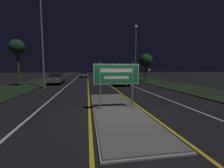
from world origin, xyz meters
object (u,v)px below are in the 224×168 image
(car_receding_0, at_px, (120,79))
(car_approaching_0, at_px, (56,79))
(car_receding_2, at_px, (114,74))
(highway_sign, at_px, (117,76))
(streetlight_left_near, at_px, (42,25))
(car_receding_3, at_px, (108,73))
(streetlight_right_near, at_px, (136,44))
(car_receding_1, at_px, (108,75))
(warning_sign, at_px, (149,73))
(car_approaching_1, at_px, (84,74))

(car_receding_0, bearing_deg, car_approaching_0, 160.98)
(car_receding_0, relative_size, car_receding_2, 0.90)
(car_receding_0, relative_size, car_approaching_0, 0.99)
(highway_sign, distance_m, streetlight_left_near, 12.54)
(highway_sign, bearing_deg, car_receding_3, 82.70)
(streetlight_right_near, bearing_deg, highway_sign, -111.23)
(highway_sign, height_order, car_approaching_0, highway_sign)
(car_receding_1, relative_size, warning_sign, 1.95)
(streetlight_left_near, relative_size, car_receding_3, 2.33)
(car_receding_0, bearing_deg, car_approaching_1, 105.26)
(car_approaching_1, xyz_separation_m, warning_sign, (12.27, -12.05, 0.68))
(car_approaching_1, bearing_deg, car_receding_0, -74.74)
(streetlight_left_near, distance_m, car_receding_0, 11.03)
(highway_sign, xyz_separation_m, car_receding_1, (2.63, 23.06, -1.05))
(car_receding_3, bearing_deg, car_receding_1, -98.15)
(car_approaching_0, bearing_deg, streetlight_right_near, 9.98)
(car_receding_0, height_order, warning_sign, warning_sign)
(streetlight_right_near, bearing_deg, car_receding_3, 91.80)
(streetlight_left_near, relative_size, car_approaching_0, 2.55)
(car_receding_0, distance_m, car_receding_1, 11.35)
(streetlight_right_near, distance_m, car_receding_0, 8.57)
(car_approaching_1, relative_size, warning_sign, 1.82)
(car_receding_3, distance_m, car_approaching_0, 32.09)
(car_receding_1, relative_size, car_receding_3, 0.96)
(car_receding_0, xyz_separation_m, car_approaching_0, (-8.72, 3.01, -0.02))
(highway_sign, distance_m, car_receding_3, 44.99)
(car_approaching_0, bearing_deg, warning_sign, 13.67)
(car_approaching_0, bearing_deg, car_approaching_1, 77.39)
(car_receding_1, height_order, car_receding_3, car_receding_1)
(car_receding_3, bearing_deg, car_receding_0, -95.17)
(car_approaching_1, bearing_deg, streetlight_right_near, -56.68)
(car_receding_0, height_order, car_receding_2, car_receding_0)
(car_receding_1, bearing_deg, car_receding_3, 81.85)
(car_receding_0, bearing_deg, highway_sign, -103.15)
(streetlight_left_near, distance_m, car_receding_2, 27.44)
(car_receding_2, relative_size, car_receding_3, 1.01)
(car_receding_1, xyz_separation_m, car_receding_3, (3.08, 21.55, -0.03))
(highway_sign, bearing_deg, car_receding_1, 83.50)
(car_approaching_1, bearing_deg, warning_sign, -44.49)
(highway_sign, xyz_separation_m, car_receding_3, (5.71, 44.61, -1.08))
(car_receding_0, xyz_separation_m, car_receding_1, (-0.11, 11.35, 0.01))
(car_receding_2, height_order, car_receding_3, car_receding_2)
(car_receding_0, bearing_deg, car_receding_3, 84.83)
(car_receding_2, height_order, warning_sign, warning_sign)
(streetlight_left_near, distance_m, car_approaching_0, 7.90)
(streetlight_right_near, distance_m, car_approaching_0, 13.94)
(car_receding_0, distance_m, car_approaching_0, 9.22)
(streetlight_right_near, height_order, car_receding_0, streetlight_right_near)
(highway_sign, distance_m, car_receding_0, 12.08)
(car_receding_2, distance_m, warning_sign, 15.42)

